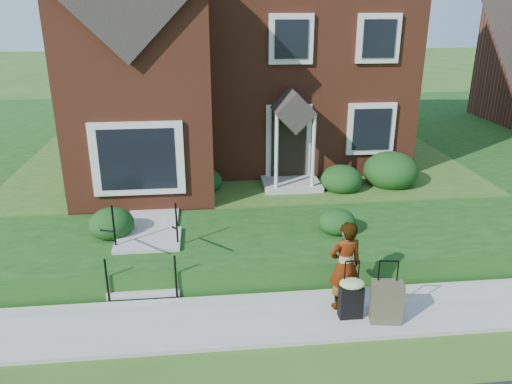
{
  "coord_description": "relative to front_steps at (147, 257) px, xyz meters",
  "views": [
    {
      "loc": [
        -1.21,
        -7.71,
        5.44
      ],
      "look_at": [
        -0.17,
        2.0,
        1.78
      ],
      "focal_mm": 35.0,
      "sensor_mm": 36.0,
      "label": 1
    }
  ],
  "objects": [
    {
      "name": "ground",
      "position": [
        2.5,
        -1.84,
        -0.47
      ],
      "size": [
        120.0,
        120.0,
        0.0
      ],
      "primitive_type": "plane",
      "color": "#2D5119",
      "rests_on": "ground"
    },
    {
      "name": "sidewalk",
      "position": [
        2.5,
        -1.84,
        -0.43
      ],
      "size": [
        60.0,
        1.6,
        0.08
      ],
      "primitive_type": "cube",
      "color": "#9E9B93",
      "rests_on": "ground"
    },
    {
      "name": "terrace",
      "position": [
        6.5,
        9.06,
        -0.17
      ],
      "size": [
        44.0,
        20.0,
        0.6
      ],
      "primitive_type": "cube",
      "color": "#173E11",
      "rests_on": "ground"
    },
    {
      "name": "walkway",
      "position": [
        0.0,
        3.16,
        0.16
      ],
      "size": [
        1.2,
        6.0,
        0.06
      ],
      "primitive_type": "cube",
      "color": "#9E9B93",
      "rests_on": "terrace"
    },
    {
      "name": "main_house",
      "position": [
        2.29,
        7.76,
        4.79
      ],
      "size": [
        10.4,
        10.2,
        9.4
      ],
      "color": "brown",
      "rests_on": "terrace"
    },
    {
      "name": "front_steps",
      "position": [
        0.0,
        0.0,
        0.0
      ],
      "size": [
        1.4,
        2.02,
        1.5
      ],
      "color": "#9E9B93",
      "rests_on": "ground"
    },
    {
      "name": "foundation_shrubs",
      "position": [
        3.04,
        2.91,
        0.58
      ],
      "size": [
        9.72,
        4.11,
        1.08
      ],
      "color": "#103612",
      "rests_on": "terrace"
    },
    {
      "name": "woman",
      "position": [
        3.78,
        -1.68,
        0.48
      ],
      "size": [
        0.7,
        0.52,
        1.75
      ],
      "primitive_type": "imported",
      "rotation": [
        0.0,
        0.0,
        3.31
      ],
      "color": "#999999",
      "rests_on": "sidewalk"
    },
    {
      "name": "suitcase_black",
      "position": [
        3.84,
        -2.01,
        0.04
      ],
      "size": [
        0.46,
        0.38,
        1.12
      ],
      "rotation": [
        0.0,
        0.0,
        -0.0
      ],
      "color": "black",
      "rests_on": "sidewalk"
    },
    {
      "name": "suitcase_olive",
      "position": [
        4.43,
        -2.21,
        0.0
      ],
      "size": [
        0.59,
        0.38,
        1.18
      ],
      "rotation": [
        0.0,
        0.0,
        -0.15
      ],
      "color": "#4B4532",
      "rests_on": "sidewalk"
    }
  ]
}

